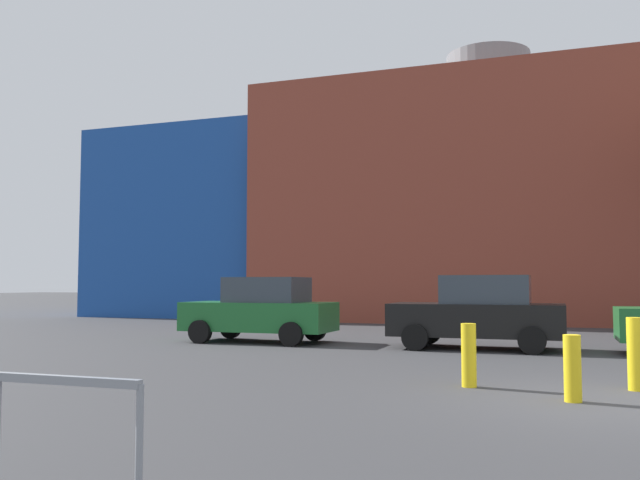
{
  "coord_description": "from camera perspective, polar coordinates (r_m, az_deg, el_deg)",
  "views": [
    {
      "loc": [
        -0.71,
        -10.26,
        1.65
      ],
      "look_at": [
        -7.36,
        8.6,
        2.98
      ],
      "focal_mm": 37.49,
      "sensor_mm": 36.0,
      "label": 1
    }
  ],
  "objects": [
    {
      "name": "parked_car_0",
      "position": [
        19.27,
        -5.05,
        -5.96
      ],
      "size": [
        4.27,
        2.09,
        1.85
      ],
      "rotation": [
        0.0,
        0.0,
        3.14
      ],
      "color": "#1E662D",
      "rests_on": "ground_plane"
    },
    {
      "name": "bollard_yellow_2",
      "position": [
        11.64,
        25.32,
        -8.78
      ],
      "size": [
        0.24,
        0.24,
        1.13
      ],
      "primitive_type": "cylinder",
      "color": "yellow",
      "rests_on": "ground_plane"
    },
    {
      "name": "building_backdrop",
      "position": [
        33.25,
        14.34,
        2.44
      ],
      "size": [
        40.0,
        11.17,
        12.83
      ],
      "color": "brown",
      "rests_on": "ground_plane"
    },
    {
      "name": "bollard_yellow_1",
      "position": [
        10.21,
        20.75,
        -10.2
      ],
      "size": [
        0.24,
        0.24,
        0.94
      ],
      "primitive_type": "cylinder",
      "color": "yellow",
      "rests_on": "ground_plane"
    },
    {
      "name": "parked_car_1",
      "position": [
        17.64,
        13.39,
        -6.02
      ],
      "size": [
        4.33,
        2.12,
        1.88
      ],
      "rotation": [
        0.0,
        0.0,
        3.14
      ],
      "color": "black",
      "rests_on": "ground_plane"
    },
    {
      "name": "bollard_yellow_0",
      "position": [
        11.18,
        12.59,
        -9.57
      ],
      "size": [
        0.24,
        0.24,
        1.02
      ],
      "primitive_type": "cylinder",
      "color": "yellow",
      "rests_on": "ground_plane"
    },
    {
      "name": "ground_plane",
      "position": [
        10.42,
        23.68,
        -12.59
      ],
      "size": [
        200.0,
        200.0,
        0.0
      ],
      "primitive_type": "plane",
      "color": "#38383A"
    }
  ]
}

